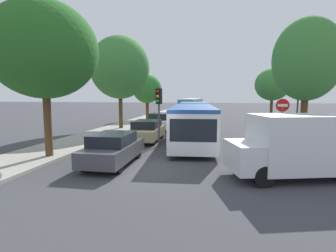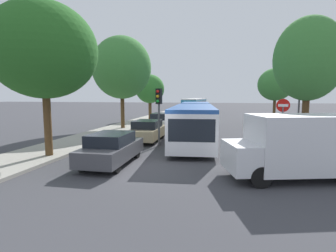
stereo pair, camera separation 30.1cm
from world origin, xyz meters
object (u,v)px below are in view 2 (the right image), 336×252
object	(u,v)px
white_van	(302,145)
tree_left_far	(150,90)
queued_car_white	(163,121)
queued_car_tan	(148,131)
direction_sign_post	(299,103)
tree_right_mid	(275,85)
queued_car_graphite	(112,148)
tree_left_mid	(122,68)
queued_car_black	(182,113)
no_entry_sign	(283,116)
tree_left_near	(47,53)
traffic_light	(159,104)
tree_right_near	(308,62)
articulated_bus	(194,118)
queued_car_blue	(177,117)
city_bus_rear	(195,104)

from	to	relation	value
white_van	tree_left_far	xyz separation A→B (m)	(-11.49, 20.95, 2.46)
queued_car_white	tree_left_far	xyz separation A→B (m)	(-3.58, 8.80, 2.95)
queued_car_tan	white_van	world-z (taller)	white_van
direction_sign_post	tree_right_mid	xyz separation A→B (m)	(0.70, 11.29, 1.54)
queued_car_graphite	tree_left_mid	distance (m)	12.89
queued_car_tan	queued_car_black	distance (m)	17.11
no_entry_sign	tree_left_mid	size ratio (longest dim) A/B	0.35
queued_car_graphite	white_van	bearing A→B (deg)	-94.33
tree_right_mid	tree_left_near	bearing A→B (deg)	-127.68
traffic_light	tree_left_mid	world-z (taller)	tree_left_mid
direction_sign_post	tree_left_mid	size ratio (longest dim) A/B	0.45
queued_car_graphite	queued_car_white	world-z (taller)	queued_car_white
tree_right_near	tree_left_near	bearing A→B (deg)	-156.21
queued_car_black	tree_right_mid	world-z (taller)	tree_right_mid
queued_car_graphite	tree_left_mid	world-z (taller)	tree_left_mid
queued_car_graphite	tree_right_mid	distance (m)	20.43
traffic_light	direction_sign_post	world-z (taller)	direction_sign_post
articulated_bus	queued_car_white	world-z (taller)	articulated_bus
no_entry_sign	tree_right_mid	distance (m)	13.45
traffic_light	tree_left_far	size ratio (longest dim) A/B	0.61
queued_car_black	tree_left_near	bearing A→B (deg)	171.82
queued_car_tan	tree_left_near	xyz separation A→B (m)	(-3.26, -5.37, 4.24)
tree_left_far	queued_car_blue	bearing A→B (deg)	-35.21
queued_car_white	tree_left_mid	bearing A→B (deg)	94.67
queued_car_graphite	tree_left_mid	size ratio (longest dim) A/B	0.49
tree_right_mid	queued_car_white	bearing A→B (deg)	-149.90
no_entry_sign	tree_left_near	world-z (taller)	tree_left_near
city_bus_rear	queued_car_white	distance (m)	25.83
queued_car_graphite	queued_car_white	bearing A→B (deg)	1.25
queued_car_tan	no_entry_sign	bearing A→B (deg)	-100.91
queued_car_blue	tree_left_near	size ratio (longest dim) A/B	0.54
tree_right_near	tree_right_mid	bearing A→B (deg)	88.03
queued_car_blue	direction_sign_post	size ratio (longest dim) A/B	1.10
articulated_bus	city_bus_rear	size ratio (longest dim) A/B	1.39
tree_left_near	tree_left_mid	world-z (taller)	tree_left_mid
queued_car_tan	tree_right_mid	bearing A→B (deg)	-40.94
articulated_bus	traffic_light	distance (m)	4.86
queued_car_white	tree_left_mid	size ratio (longest dim) A/B	0.53
queued_car_graphite	tree_right_near	world-z (taller)	tree_right_near
direction_sign_post	no_entry_sign	bearing A→B (deg)	44.72
queued_car_graphite	tree_left_far	distance (m)	21.06
queued_car_graphite	no_entry_sign	bearing A→B (deg)	-61.06
queued_car_black	tree_left_far	bearing A→B (deg)	124.64
queued_car_black	tree_right_near	bearing A→B (deg)	-150.44
city_bus_rear	queued_car_white	bearing A→B (deg)	-175.45
tree_right_mid	tree_right_near	bearing A→B (deg)	-91.97
traffic_light	no_entry_sign	distance (m)	6.85
queued_car_black	direction_sign_post	size ratio (longest dim) A/B	1.16
queued_car_tan	queued_car_blue	world-z (taller)	queued_car_tan
direction_sign_post	tree_left_mid	xyz separation A→B (m)	(-13.08, 5.04, 2.84)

